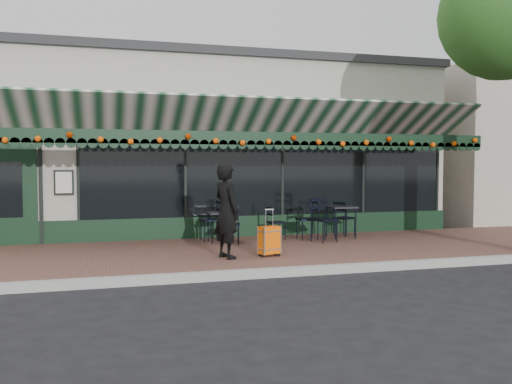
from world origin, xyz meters
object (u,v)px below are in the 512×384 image
object	(u,v)px
chair_a_front	(324,220)
suitcase	(269,241)
woman	(227,211)
cafe_table_a	(341,209)
chair_b_front	(231,225)
cafe_table_b	(220,215)
chair_a_right	(344,218)
chair_b_right	(276,223)
chair_a_left	(307,219)
chair_b_left	(211,220)

from	to	relation	value
chair_a_front	suitcase	bearing A→B (deg)	-157.83
woman	cafe_table_a	bearing A→B (deg)	-78.04
chair_b_front	cafe_table_a	bearing A→B (deg)	17.23
cafe_table_a	cafe_table_b	distance (m)	2.92
cafe_table_a	chair_b_front	xyz separation A→B (m)	(-2.76, -0.26, -0.26)
cafe_table_a	chair_a_right	bearing A→B (deg)	52.95
woman	chair_b_right	size ratio (longest dim) A/B	2.30
chair_b_front	chair_a_left	bearing A→B (deg)	19.05
woman	chair_a_right	bearing A→B (deg)	-76.05
chair_a_right	chair_b_right	world-z (taller)	chair_a_right
chair_a_left	chair_b_left	xyz separation A→B (m)	(-2.21, 0.41, -0.00)
chair_b_left	chair_b_right	world-z (taller)	chair_b_left
woman	cafe_table_a	distance (m)	3.78
woman	cafe_table_b	size ratio (longest dim) A/B	2.59
chair_a_front	chair_b_right	distance (m)	1.15
chair_a_right	chair_a_front	xyz separation A→B (m)	(-0.89, -0.83, 0.07)
woman	chair_a_left	bearing A→B (deg)	-69.94
cafe_table_a	chair_b_right	distance (m)	1.59
cafe_table_a	cafe_table_b	xyz separation A→B (m)	(-2.92, 0.05, -0.07)
cafe_table_b	chair_a_left	size ratio (longest dim) A/B	0.74
cafe_table_a	chair_a_right	distance (m)	0.46
cafe_table_a	chair_b_left	size ratio (longest dim) A/B	0.82
cafe_table_b	chair_b_left	bearing A→B (deg)	114.35
cafe_table_b	chair_a_right	world-z (taller)	chair_a_right
suitcase	cafe_table_b	size ratio (longest dim) A/B	1.31
suitcase	chair_b_front	size ratio (longest dim) A/B	1.07
chair_a_left	suitcase	bearing A→B (deg)	-36.65
woman	cafe_table_a	size ratio (longest dim) A/B	2.34
chair_b_right	chair_b_front	bearing A→B (deg)	102.35
suitcase	chair_b_front	bearing A→B (deg)	82.89
suitcase	chair_a_right	distance (m)	3.50
cafe_table_b	chair_b_front	world-z (taller)	chair_b_front
cafe_table_b	chair_a_right	xyz separation A→B (m)	(3.15, 0.26, -0.19)
woman	suitcase	world-z (taller)	woman
chair_a_right	chair_a_front	bearing A→B (deg)	108.43
suitcase	chair_b_right	bearing A→B (deg)	49.94
cafe_table_a	chair_b_right	xyz separation A→B (m)	(-1.55, 0.20, -0.29)
cafe_table_a	chair_b_right	size ratio (longest dim) A/B	0.98
chair_b_left	chair_b_front	size ratio (longest dim) A/B	1.11
woman	chair_b_left	distance (m)	2.39
chair_a_right	suitcase	bearing A→B (deg)	106.39
chair_b_right	chair_a_front	bearing A→B (deg)	-136.94
woman	suitcase	distance (m)	1.01
chair_a_left	chair_b_front	bearing A→B (deg)	-81.37
chair_a_left	chair_b_left	distance (m)	2.25
chair_a_right	chair_b_front	size ratio (longest dim) A/B	1.02
cafe_table_a	chair_a_left	bearing A→B (deg)	-178.65
cafe_table_a	chair_b_left	distance (m)	3.10
cafe_table_b	chair_a_right	bearing A→B (deg)	4.64
cafe_table_b	chair_b_right	world-z (taller)	chair_b_right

